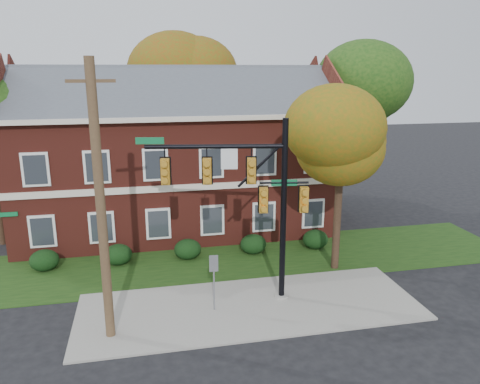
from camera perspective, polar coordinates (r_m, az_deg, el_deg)
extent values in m
plane|color=black|center=(19.09, 1.97, -15.31)|extent=(120.00, 120.00, 0.00)
cube|color=gray|center=(19.91, 1.26, -13.80)|extent=(14.00, 5.00, 0.08)
cube|color=#193811|center=(24.33, -1.46, -8.32)|extent=(30.00, 6.00, 0.04)
cube|color=maroon|center=(28.73, -7.64, 2.47)|extent=(18.00, 8.00, 7.00)
cube|color=beige|center=(28.19, -7.89, 9.67)|extent=(18.80, 8.80, 0.24)
cube|color=beige|center=(24.82, -6.89, 0.53)|extent=(18.00, 0.12, 0.35)
ellipsoid|color=black|center=(24.94, -22.76, -7.68)|extent=(1.40, 1.26, 1.05)
ellipsoid|color=black|center=(24.49, -14.64, -7.39)|extent=(1.40, 1.26, 1.05)
ellipsoid|color=black|center=(24.53, -6.40, -6.94)|extent=(1.40, 1.26, 1.05)
ellipsoid|color=black|center=(25.07, 1.63, -6.36)|extent=(1.40, 1.26, 1.05)
ellipsoid|color=black|center=(26.06, 9.17, -5.71)|extent=(1.40, 1.26, 1.05)
cylinder|color=black|center=(22.95, 11.81, -2.47)|extent=(0.36, 0.36, 5.76)
ellipsoid|color=#A2560D|center=(22.17, 12.30, 6.45)|extent=(4.25, 4.25, 3.60)
ellipsoid|color=#A2560D|center=(22.03, 14.28, 7.85)|extent=(3.50, 3.50, 3.00)
cylinder|color=black|center=(32.38, 12.04, 3.70)|extent=(0.36, 0.36, 7.04)
ellipsoid|color=#133D10|center=(31.85, 12.47, 11.49)|extent=(5.95, 5.95, 5.04)
ellipsoid|color=#133D10|center=(31.72, 14.40, 12.45)|extent=(4.90, 4.90, 4.20)
cylinder|color=black|center=(36.59, -7.10, 5.67)|extent=(0.36, 0.36, 7.68)
ellipsoid|color=#9B350D|center=(36.15, -7.34, 13.21)|extent=(6.46, 6.46, 5.47)
ellipsoid|color=#9B350D|center=(35.67, -5.73, 14.20)|extent=(5.32, 5.32, 4.56)
cylinder|color=gray|center=(20.67, 5.06, -12.58)|extent=(0.62, 0.62, 0.18)
cylinder|color=black|center=(19.23, 5.32, -2.54)|extent=(0.28, 0.28, 7.72)
cylinder|color=black|center=(18.43, -3.05, 5.56)|extent=(5.47, 1.10, 0.18)
cylinder|color=black|center=(18.89, 5.41, 1.13)|extent=(1.97, 0.42, 0.09)
cube|color=#AF771C|center=(18.75, -9.09, 2.46)|extent=(0.53, 0.41, 1.28)
cube|color=#AF771C|center=(18.62, -4.03, 2.53)|extent=(0.53, 0.41, 1.28)
cube|color=#AF771C|center=(18.65, 1.41, 2.58)|extent=(0.53, 0.41, 1.28)
cube|color=silver|center=(18.52, -1.32, 4.06)|extent=(0.66, 0.15, 0.83)
cube|color=#0D6937|center=(18.60, -10.94, 6.15)|extent=(1.09, 0.23, 0.26)
cube|color=#AF771C|center=(18.98, 2.88, -0.99)|extent=(0.53, 0.41, 1.28)
cube|color=#AF771C|center=(19.20, 7.80, -0.93)|extent=(0.53, 0.41, 1.28)
cube|color=#0D6937|center=(18.89, 5.41, 1.13)|extent=(1.04, 0.22, 0.25)
cylinder|color=#503A25|center=(16.67, -16.61, -1.80)|extent=(0.35, 0.35, 9.97)
cube|color=#503A25|center=(16.03, -17.74, 12.77)|extent=(1.55, 0.21, 0.11)
cylinder|color=slate|center=(19.12, -3.19, -11.13)|extent=(0.07, 0.07, 2.44)
cube|color=slate|center=(18.75, -3.22, -8.69)|extent=(0.36, 0.06, 0.69)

